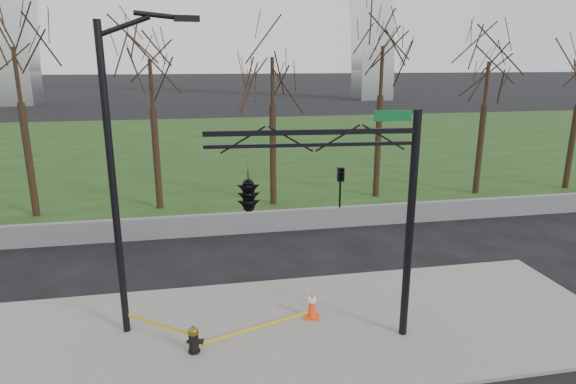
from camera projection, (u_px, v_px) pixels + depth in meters
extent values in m
plane|color=black|center=(291.00, 331.00, 13.20)|extent=(500.00, 500.00, 0.00)
cube|color=gray|center=(291.00, 329.00, 13.19)|extent=(18.00, 6.00, 0.10)
cube|color=#203513|center=(223.00, 145.00, 41.62)|extent=(120.00, 40.00, 0.06)
cube|color=#59595B|center=(255.00, 222.00, 20.66)|extent=(60.00, 0.30, 0.90)
cylinder|color=black|center=(194.00, 351.00, 12.08)|extent=(0.30, 0.30, 0.05)
cylinder|color=black|center=(194.00, 343.00, 12.01)|extent=(0.23, 0.23, 0.52)
cylinder|color=black|center=(201.00, 341.00, 11.99)|extent=(0.21, 0.18, 0.14)
cylinder|color=black|center=(189.00, 342.00, 12.02)|extent=(0.11, 0.11, 0.09)
cylinder|color=brown|center=(193.00, 333.00, 11.94)|extent=(0.26, 0.26, 0.05)
ellipsoid|color=brown|center=(193.00, 331.00, 11.93)|extent=(0.24, 0.24, 0.18)
cylinder|color=brown|center=(193.00, 327.00, 11.90)|extent=(0.05, 0.05, 0.07)
cube|color=#FF3C0D|center=(312.00, 316.00, 13.72)|extent=(0.50, 0.50, 0.04)
cone|color=#FF3C0D|center=(312.00, 304.00, 13.62)|extent=(0.31, 0.31, 0.72)
cylinder|color=white|center=(312.00, 300.00, 13.59)|extent=(0.23, 0.23, 0.11)
cylinder|color=black|center=(113.00, 190.00, 12.02)|extent=(0.18, 0.18, 8.00)
cylinder|color=black|center=(123.00, 26.00, 11.15)|extent=(1.27, 0.22, 0.56)
cylinder|color=black|center=(160.00, 16.00, 11.30)|extent=(1.21, 0.22, 0.22)
cube|color=black|center=(187.00, 18.00, 11.47)|extent=(0.62, 0.27, 0.14)
cylinder|color=black|center=(410.00, 230.00, 12.15)|extent=(0.20, 0.20, 6.00)
cube|color=black|center=(312.00, 132.00, 11.22)|extent=(5.00, 0.49, 0.12)
cube|color=black|center=(312.00, 145.00, 11.29)|extent=(4.99, 0.45, 0.08)
cube|color=#0C5926|center=(393.00, 116.00, 11.34)|extent=(0.90, 0.11, 0.25)
imported|color=black|center=(340.00, 188.00, 11.65)|extent=(0.18, 0.21, 1.00)
imported|color=black|center=(248.00, 190.00, 11.40)|extent=(0.71, 2.52, 1.00)
cube|color=gold|center=(158.00, 324.00, 12.44)|extent=(1.77, 1.36, 0.08)
cube|color=gold|center=(257.00, 327.00, 12.86)|extent=(3.27, 1.12, 0.08)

